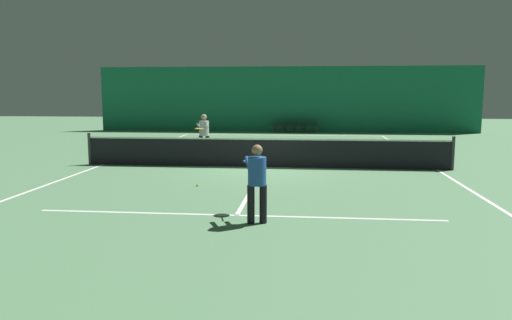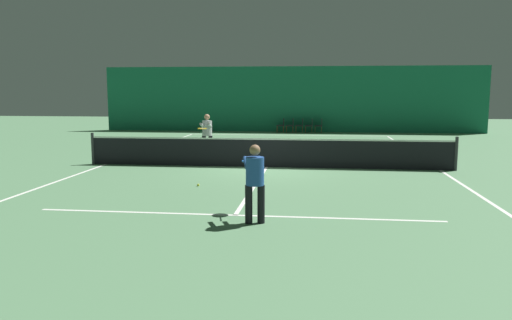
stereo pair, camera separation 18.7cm
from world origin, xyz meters
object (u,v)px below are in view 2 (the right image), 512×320
Objects in this scene: player_near at (255,177)px; courtside_chair_1 at (291,124)px; tennis_net at (267,152)px; courtside_chair_2 at (301,124)px; player_far at (207,132)px; courtside_chair_4 at (320,125)px; tennis_ball at (198,185)px; courtside_chair_3 at (310,125)px; courtside_chair_0 at (282,124)px.

courtside_chair_1 is (-0.35, 20.66, -0.39)m from player_near.
courtside_chair_2 is (0.67, 13.75, -0.03)m from tennis_net.
player_far reaches higher than tennis_net.
courtside_chair_4 is at bearing 90.00° from courtside_chair_2.
tennis_ball is at bearing -112.79° from tennis_net.
tennis_net reaches higher than courtside_chair_1.
courtside_chair_3 is 17.44m from tennis_ball.
courtside_chair_2 and courtside_chair_4 have the same top height.
courtside_chair_1 is 12.73× the size of tennis_ball.
player_far is 1.91× the size of courtside_chair_0.
player_far is 1.91× the size of courtside_chair_1.
courtside_chair_2 is 17.36m from tennis_ball.
player_near reaches higher than tennis_net.
tennis_net reaches higher than courtside_chair_0.
courtside_chair_0 is 1.00× the size of courtside_chair_1.
tennis_net is 8.01× the size of player_near.
tennis_ball is at bearing 15.49° from player_near.
player_far reaches higher than courtside_chair_1.
tennis_ball is (-1.00, -17.23, -0.45)m from courtside_chair_0.
tennis_net is 14.29× the size of courtside_chair_3.
courtside_chair_0 is 1.00× the size of courtside_chair_4.
courtside_chair_1 is at bearing 84.81° from tennis_ball.
courtside_chair_0 is 17.26m from tennis_ball.
player_near is at bearing -60.81° from tennis_ball.
courtside_chair_2 is 12.73× the size of tennis_ball.
courtside_chair_4 is at bearing 79.27° from tennis_ball.
courtside_chair_0 is 1.00× the size of courtside_chair_2.
courtside_chair_2 reaches higher than tennis_ball.
player_near is 1.78× the size of courtside_chair_3.
courtside_chair_1 is 1.00× the size of courtside_chair_4.
tennis_ball is (-2.70, -17.23, -0.45)m from courtside_chair_3.
courtside_chair_3 reaches higher than tennis_ball.
courtside_chair_4 is (4.32, 11.31, -0.45)m from player_far.
courtside_chair_3 is at bearing 159.79° from player_far.
courtside_chair_2 is at bearing 82.95° from tennis_ball.
courtside_chair_4 is at bearing 90.00° from courtside_chair_3.
courtside_chair_3 is at bearing 90.00° from courtside_chair_1.
tennis_net is 3.80m from tennis_ball.
courtside_chair_0 is 0.57m from courtside_chair_1.
courtside_chair_0 is (2.06, 11.31, -0.45)m from player_far.
player_far is 1.91× the size of courtside_chair_2.
tennis_net reaches higher than tennis_ball.
courtside_chair_1 is 17.30m from tennis_ball.
player_near reaches higher than courtside_chair_2.
player_near is (0.46, -6.90, 0.36)m from tennis_net.
courtside_chair_4 is 17.54m from tennis_ball.
player_far is at bearing -20.92° from courtside_chair_4.
player_far is 11.76m from courtside_chair_2.
courtside_chair_3 is (1.24, 13.75, -0.03)m from tennis_net.
player_near is 9.81m from player_far.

